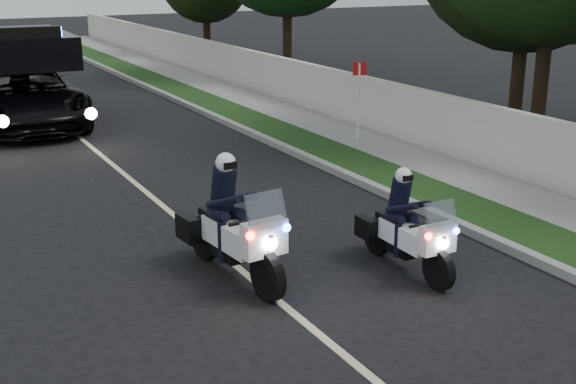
% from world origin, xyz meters
% --- Properties ---
extents(ground, '(120.00, 120.00, 0.00)m').
position_xyz_m(ground, '(0.00, 0.00, 0.00)').
color(ground, black).
rests_on(ground, ground).
extents(curb_right, '(0.20, 60.00, 0.15)m').
position_xyz_m(curb_right, '(4.10, 10.00, 0.07)').
color(curb_right, gray).
rests_on(curb_right, ground).
extents(grass_verge, '(1.20, 60.00, 0.16)m').
position_xyz_m(grass_verge, '(4.80, 10.00, 0.08)').
color(grass_verge, '#193814').
rests_on(grass_verge, ground).
extents(sidewalk_right, '(1.40, 60.00, 0.16)m').
position_xyz_m(sidewalk_right, '(6.10, 10.00, 0.08)').
color(sidewalk_right, gray).
rests_on(sidewalk_right, ground).
extents(property_wall, '(0.22, 60.00, 1.50)m').
position_xyz_m(property_wall, '(7.10, 10.00, 0.75)').
color(property_wall, beige).
rests_on(property_wall, ground).
extents(lane_marking, '(0.12, 50.00, 0.01)m').
position_xyz_m(lane_marking, '(0.00, 10.00, 0.00)').
color(lane_marking, '#BFB78C').
rests_on(lane_marking, ground).
extents(police_moto_left, '(0.98, 2.26, 1.87)m').
position_xyz_m(police_moto_left, '(-0.20, 2.96, 0.00)').
color(police_moto_left, silver).
rests_on(police_moto_left, ground).
extents(police_moto_right, '(0.68, 1.87, 1.58)m').
position_xyz_m(police_moto_right, '(2.18, 1.97, 0.00)').
color(police_moto_right, white).
rests_on(police_moto_right, ground).
extents(police_suv, '(3.07, 6.33, 3.04)m').
position_xyz_m(police_suv, '(-0.95, 15.47, 0.00)').
color(police_suv, black).
rests_on(police_suv, ground).
extents(sign_post, '(0.45, 0.45, 2.17)m').
position_xyz_m(sign_post, '(6.00, 9.00, 0.00)').
color(sign_post, red).
rests_on(sign_post, ground).
extents(tree_right_b, '(7.68, 7.68, 11.54)m').
position_xyz_m(tree_right_b, '(10.00, 6.88, 0.00)').
color(tree_right_b, '#1D3F15').
rests_on(tree_right_b, ground).
extents(tree_right_c, '(7.20, 7.20, 10.09)m').
position_xyz_m(tree_right_c, '(10.39, 8.04, 0.00)').
color(tree_right_c, black).
rests_on(tree_right_c, ground).
extents(tree_right_d, '(8.59, 8.59, 10.98)m').
position_xyz_m(tree_right_d, '(9.89, 19.90, 0.00)').
color(tree_right_d, '#164115').
rests_on(tree_right_d, ground).
extents(tree_right_e, '(5.22, 5.22, 7.46)m').
position_xyz_m(tree_right_e, '(9.83, 28.04, 0.00)').
color(tree_right_e, black).
rests_on(tree_right_e, ground).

